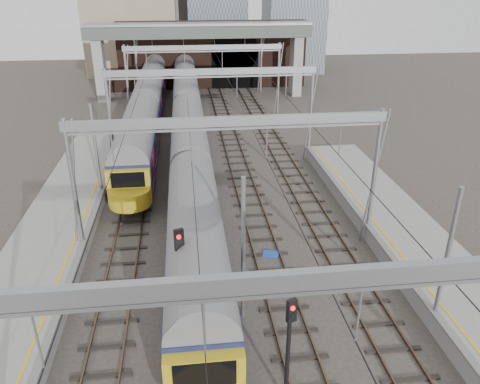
{
  "coord_description": "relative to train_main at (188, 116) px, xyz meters",
  "views": [
    {
      "loc": [
        -2.2,
        -15.22,
        14.3
      ],
      "look_at": [
        0.87,
        10.51,
        2.4
      ],
      "focal_mm": 35.0,
      "sensor_mm": 36.0,
      "label": 1
    }
  ],
  "objects": [
    {
      "name": "equip_cover_b",
      "position": [
        1.18,
        -16.35,
        -2.42
      ],
      "size": [
        1.11,
        0.94,
        0.11
      ],
      "primitive_type": "cube",
      "rotation": [
        0.0,
        0.0,
        -0.34
      ],
      "color": "#184AB5",
      "rests_on": "ground"
    },
    {
      "name": "train_main",
      "position": [
        0.0,
        0.0,
        0.0
      ],
      "size": [
        2.77,
        64.15,
        4.78
      ],
      "color": "black",
      "rests_on": "ground"
    },
    {
      "name": "signal_near_centre",
      "position": [
        2.96,
        -31.12,
        0.53
      ],
      "size": [
        0.38,
        0.46,
        4.74
      ],
      "rotation": [
        0.0,
        0.0,
        0.37
      ],
      "color": "black",
      "rests_on": "ground"
    },
    {
      "name": "signal_near_left",
      "position": [
        -0.7,
        -27.1,
        0.88
      ],
      "size": [
        0.42,
        0.48,
        5.38
      ],
      "rotation": [
        0.0,
        0.0,
        0.34
      ],
      "color": "black",
      "rests_on": "ground"
    },
    {
      "name": "ground",
      "position": [
        2.0,
        -28.09,
        -2.47
      ],
      "size": [
        160.0,
        160.0,
        0.0
      ],
      "primitive_type": "plane",
      "color": "#38332D",
      "rests_on": "ground"
    },
    {
      "name": "retaining_wall",
      "position": [
        3.4,
        23.84,
        1.86
      ],
      "size": [
        28.0,
        2.75,
        9.0
      ],
      "color": "#301C15",
      "rests_on": "ground"
    },
    {
      "name": "tracks",
      "position": [
        2.0,
        -13.09,
        -2.45
      ],
      "size": [
        14.4,
        80.0,
        0.22
      ],
      "color": "#4C3828",
      "rests_on": "ground"
    },
    {
      "name": "overbridge",
      "position": [
        2.0,
        17.91,
        4.79
      ],
      "size": [
        28.0,
        3.0,
        9.25
      ],
      "color": "gray",
      "rests_on": "ground"
    },
    {
      "name": "equip_cover_a",
      "position": [
        4.22,
        -21.08,
        -2.42
      ],
      "size": [
        1.02,
        0.85,
        0.1
      ],
      "primitive_type": "cube",
      "rotation": [
        0.0,
        0.0,
        -0.29
      ],
      "color": "#184AB5",
      "rests_on": "ground"
    },
    {
      "name": "equip_cover_c",
      "position": [
        5.47,
        -23.14,
        -2.42
      ],
      "size": [
        1.06,
        0.86,
        0.11
      ],
      "primitive_type": "cube",
      "rotation": [
        0.0,
        0.0,
        0.24
      ],
      "color": "#184AB5",
      "rests_on": "ground"
    },
    {
      "name": "platform_left",
      "position": [
        -8.18,
        -25.59,
        -1.92
      ],
      "size": [
        4.32,
        55.0,
        1.12
      ],
      "color": "gray",
      "rests_on": "ground"
    },
    {
      "name": "train_second",
      "position": [
        -4.0,
        8.99,
        0.04
      ],
      "size": [
        2.85,
        49.4,
        4.88
      ],
      "color": "black",
      "rests_on": "ground"
    },
    {
      "name": "overhead_line",
      "position": [
        2.0,
        -6.6,
        4.1
      ],
      "size": [
        16.8,
        80.0,
        8.0
      ],
      "color": "gray",
      "rests_on": "ground"
    }
  ]
}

